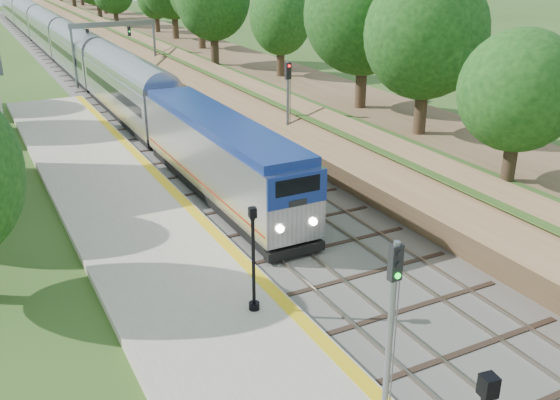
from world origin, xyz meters
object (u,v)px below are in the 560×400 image
signal_gantry (114,36)px  signal_farside (288,101)px  lamppost_far (253,265)px  signal_platform (391,317)px  train (63,45)px

signal_gantry → signal_farside: size_ratio=1.33×
lamppost_far → signal_platform: size_ratio=0.72×
signal_gantry → train: bearing=99.1°
signal_farside → signal_gantry: bearing=97.3°
train → signal_platform: signal_platform is taller
lamppost_far → signal_platform: (0.65, -7.08, 1.67)m
signal_gantry → signal_platform: signal_gantry is taller
lamppost_far → train: bearing=86.6°
signal_gantry → lamppost_far: bearing=-97.7°
signal_farside → lamppost_far: bearing=-122.0°
lamppost_far → signal_gantry: bearing=82.3°
train → signal_farside: size_ratio=18.38×
lamppost_far → signal_platform: signal_platform is taller
signal_platform → signal_gantry: bearing=84.1°
signal_gantry → signal_platform: 52.03m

